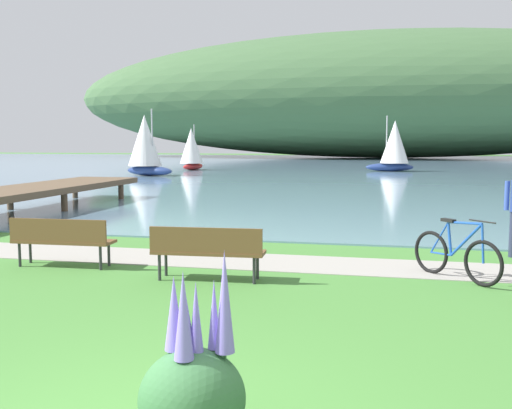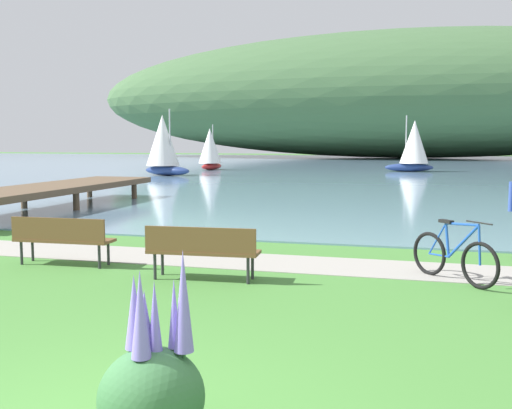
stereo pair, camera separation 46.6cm
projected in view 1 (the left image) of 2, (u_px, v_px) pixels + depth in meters
name	position (u px, v px, depth m)	size (l,w,h in m)	color
bay_water	(366.00, 166.00, 51.45)	(180.00, 80.00, 0.04)	#6B8EA8
distant_hillside	(382.00, 96.00, 77.60)	(85.92, 28.00, 16.53)	#42663D
shoreline_path	(285.00, 263.00, 10.62)	(60.00, 1.50, 0.01)	#A39E93
park_bench_near_camera	(207.00, 249.00, 9.22)	(1.83, 0.59, 0.88)	brown
park_bench_further_along	(61.00, 238.00, 10.22)	(1.82, 0.55, 0.88)	brown
bicycle_beside_path	(456.00, 255.00, 9.31)	(1.24, 1.34, 1.01)	black
echium_bush_beside_closest	(193.00, 388.00, 4.19)	(0.78, 0.78, 1.44)	#386B3D
sailboat_nearest_to_shore	(192.00, 149.00, 44.36)	(1.97, 3.04, 3.48)	#B22323
sailboat_mid_bay	(394.00, 145.00, 42.41)	(3.53, 2.28, 4.03)	navy
sailboat_far_off	(145.00, 144.00, 37.08)	(3.73, 2.69, 4.22)	navy
pier_dock	(36.00, 190.00, 18.40)	(2.40, 10.00, 0.80)	brown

